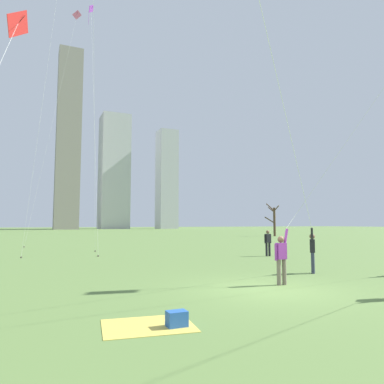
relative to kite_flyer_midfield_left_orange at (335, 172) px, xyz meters
name	(u,v)px	position (x,y,z in m)	size (l,w,h in m)	color
ground_plane	(270,290)	(-3.10, -0.20, -3.88)	(400.00, 400.00, 0.00)	#5B7A3D
kite_flyer_midfield_left_orange	(335,172)	(0.00, 0.00, 0.00)	(9.46, 1.78, 13.05)	#726656
kite_flyer_foreground_right_green	(298,186)	(-1.50, 0.25, -0.55)	(13.68, 11.06, 15.42)	#33384C
bystander_far_off_by_trees	(268,242)	(3.62, 9.20, -2.98)	(0.51, 0.22, 1.62)	black
distant_kite_high_overhead_pink	(71,42)	(-7.40, 24.96, 15.57)	(4.28, 0.86, 22.72)	pink
distant_kite_low_near_trees_purple	(92,33)	(-6.20, 19.28, 13.80)	(0.40, 7.44, 20.67)	purple
picnic_spot	(164,322)	(-7.38, -2.61, -3.79)	(1.97, 1.62, 0.31)	#D8BF4C
bare_tree_far_right_edge	(274,219)	(25.85, 38.46, -1.14)	(2.41, 2.77, 5.42)	#4C3828
skyline_mid_tower_left	(167,179)	(37.85, 124.84, 16.06)	(7.41, 7.64, 39.88)	#B2B2B7
skyline_mid_tower_right	(114,172)	(17.81, 131.26, 18.80)	(10.97, 11.26, 45.36)	#B2B2B7
skyline_squat_block	(68,138)	(-0.50, 121.98, 28.64)	(8.26, 6.89, 65.04)	gray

